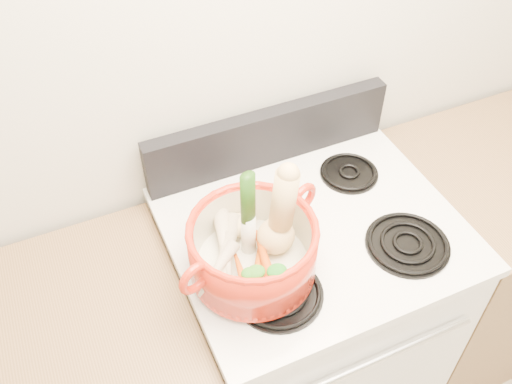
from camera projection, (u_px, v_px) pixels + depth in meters
name	position (u px, v px, depth m)	size (l,w,h in m)	color
wall_back	(263.00, 51.00, 1.53)	(3.50, 0.02, 2.60)	beige
stove_body	(304.00, 322.00, 1.91)	(0.76, 0.65, 0.92)	silver
cooktop	(315.00, 230.00, 1.57)	(0.78, 0.67, 0.03)	silver
control_backsplash	(269.00, 136.00, 1.69)	(0.76, 0.05, 0.18)	black
oven_handle	(373.00, 361.00, 1.46)	(0.02, 0.02, 0.60)	silver
burner_front_left	(278.00, 293.00, 1.39)	(0.22, 0.22, 0.02)	black
burner_front_right	(408.00, 243.00, 1.50)	(0.22, 0.22, 0.02)	black
burner_back_left	(231.00, 211.00, 1.59)	(0.17, 0.17, 0.02)	black
burner_back_right	(349.00, 172.00, 1.70)	(0.17, 0.17, 0.02)	black
dutch_oven	(253.00, 249.00, 1.38)	(0.31, 0.31, 0.15)	#B6220F
pot_handle_left	(195.00, 278.00, 1.26)	(0.09, 0.09, 0.02)	#B6220F
pot_handle_right	(303.00, 198.00, 1.43)	(0.09, 0.09, 0.02)	#B6220F
squash	(277.00, 214.00, 1.35)	(0.10, 0.10, 0.25)	#E5B775
leek	(248.00, 213.00, 1.34)	(0.04, 0.04, 0.27)	silver
ginger	(238.00, 226.00, 1.46)	(0.09, 0.07, 0.05)	#D8C385
parsnip_0	(228.00, 255.00, 1.39)	(0.04, 0.04, 0.23)	beige
parsnip_1	(222.00, 265.00, 1.37)	(0.04, 0.04, 0.18)	beige
parsnip_2	(225.00, 246.00, 1.40)	(0.05, 0.05, 0.21)	#EFE4C3
parsnip_3	(217.00, 268.00, 1.35)	(0.04, 0.04, 0.16)	beige
carrot_0	(258.00, 269.00, 1.37)	(0.03, 0.03, 0.17)	#C14C09
carrot_1	(242.00, 276.00, 1.35)	(0.03, 0.03, 0.14)	#D5410A
carrot_2	(265.00, 263.00, 1.37)	(0.04, 0.04, 0.19)	#BD3909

